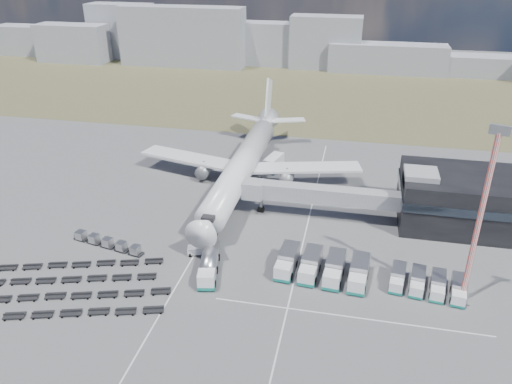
# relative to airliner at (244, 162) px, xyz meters

# --- Properties ---
(ground) EXTENTS (420.00, 420.00, 0.00)m
(ground) POSITION_rel_airliner_xyz_m (0.00, -32.38, -5.29)
(ground) COLOR #565659
(ground) RESTS_ON ground
(grass_strip) EXTENTS (420.00, 90.00, 0.01)m
(grass_strip) POSITION_rel_airliner_xyz_m (0.00, 77.62, -5.29)
(grass_strip) COLOR brown
(grass_strip) RESTS_ON ground
(lane_markings) EXTENTS (47.12, 110.00, 0.01)m
(lane_markings) POSITION_rel_airliner_xyz_m (9.77, -29.38, -5.29)
(lane_markings) COLOR silver
(lane_markings) RESTS_ON ground
(terminal) EXTENTS (30.40, 16.40, 11.00)m
(terminal) POSITION_rel_airliner_xyz_m (47.77, -8.41, -0.04)
(terminal) COLOR black
(terminal) RESTS_ON ground
(jet_bridge) EXTENTS (30.30, 3.80, 7.05)m
(jet_bridge) POSITION_rel_airliner_xyz_m (15.90, -11.95, -0.24)
(jet_bridge) COLOR #939399
(jet_bridge) RESTS_ON ground
(airliner) EXTENTS (51.59, 64.53, 17.62)m
(airliner) POSITION_rel_airliner_xyz_m (0.00, 0.00, 0.00)
(airliner) COLOR white
(airliner) RESTS_ON ground
(skyline) EXTENTS (309.21, 25.08, 24.93)m
(skyline) POSITION_rel_airliner_xyz_m (-12.03, 119.50, 4.05)
(skyline) COLOR #9597A2
(skyline) RESTS_ON ground
(fuel_tanker) EXTENTS (4.73, 11.14, 3.50)m
(fuel_tanker) POSITION_rel_airliner_xyz_m (2.05, -34.05, -3.54)
(fuel_tanker) COLOR white
(fuel_tanker) RESTS_ON ground
(pushback_tug) EXTENTS (3.53, 2.53, 1.44)m
(pushback_tug) POSITION_rel_airliner_xyz_m (-1.59, -29.34, -4.57)
(pushback_tug) COLOR white
(pushback_tug) RESTS_ON ground
(catering_truck) EXTENTS (4.37, 7.32, 3.14)m
(catering_truck) POSITION_rel_airliner_xyz_m (4.98, 9.32, -3.68)
(catering_truck) COLOR white
(catering_truck) RESTS_ON ground
(service_trucks_near) EXTENTS (14.99, 9.10, 3.20)m
(service_trucks_near) POSITION_rel_airliner_xyz_m (20.22, -31.20, -3.55)
(service_trucks_near) COLOR white
(service_trucks_near) RESTS_ON ground
(service_trucks_far) EXTENTS (11.87, 7.62, 2.47)m
(service_trucks_far) POSITION_rel_airliner_xyz_m (36.53, -31.65, -3.95)
(service_trucks_far) COLOR white
(service_trucks_far) RESTS_ON ground
(uld_row) EXTENTS (14.53, 4.54, 1.60)m
(uld_row) POSITION_rel_airliner_xyz_m (-17.78, -30.50, -4.34)
(uld_row) COLOR black
(uld_row) RESTS_ON ground
(baggage_dollies) EXTENTS (32.63, 21.79, 0.72)m
(baggage_dollies) POSITION_rel_airliner_xyz_m (-18.24, -43.12, -4.93)
(baggage_dollies) COLOR black
(baggage_dollies) RESTS_ON ground
(floodlight_mast) EXTENTS (2.66, 2.15, 27.86)m
(floodlight_mast) POSITION_rel_airliner_xyz_m (41.41, -33.27, 8.67)
(floodlight_mast) COLOR red
(floodlight_mast) RESTS_ON ground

